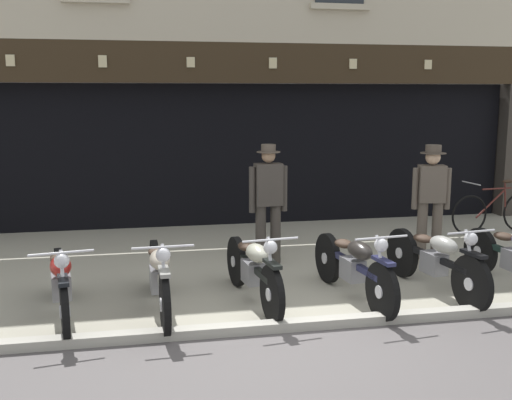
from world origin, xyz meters
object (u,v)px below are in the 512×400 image
motorcycle_center_left (253,268)px  motorcycle_center_right (435,259)px  motorcycle_left (159,275)px  motorcycle_center (354,265)px  leaning_bicycle (495,211)px  shopkeeper_center (431,196)px  advert_board_near (353,120)px  advert_board_far (400,122)px  motorcycle_far_left (61,281)px  salesman_left (268,198)px

motorcycle_center_left → motorcycle_center_right: bearing=170.9°
motorcycle_left → motorcycle_center: (2.26, -0.03, -0.00)m
leaning_bicycle → shopkeeper_center: bearing=119.7°
motorcycle_center_right → motorcycle_center: bearing=-5.2°
advert_board_near → leaning_bicycle: (2.10, -1.62, -1.55)m
motorcycle_center → shopkeeper_center: shopkeeper_center is taller
motorcycle_left → motorcycle_center: size_ratio=1.00×
motorcycle_center_right → shopkeeper_center: shopkeeper_center is taller
motorcycle_center_left → advert_board_far: bearing=-137.4°
motorcycle_far_left → advert_board_far: advert_board_far is taller
motorcycle_left → motorcycle_center_left: 1.09m
motorcycle_far_left → advert_board_near: (4.92, 4.51, 1.51)m
salesman_left → shopkeeper_center: (2.40, -0.18, -0.01)m
motorcycle_center_left → advert_board_near: size_ratio=1.79×
motorcycle_center → motorcycle_center_right: motorcycle_center_right is taller
motorcycle_far_left → motorcycle_center_right: 4.37m
salesman_left → motorcycle_far_left: bearing=28.0°
motorcycle_left → advert_board_near: 6.14m
leaning_bicycle → advert_board_near: bearing=46.6°
advert_board_far → salesman_left: bearing=-138.7°
motorcycle_center_left → advert_board_near: (2.79, 4.44, 1.50)m
motorcycle_center → motorcycle_center_right: (1.06, 0.05, 0.00)m
motorcycle_center_right → shopkeeper_center: (0.68, 1.50, 0.52)m
motorcycle_left → advert_board_far: (4.84, 4.53, 1.44)m
motorcycle_center_left → motorcycle_left: bearing=-2.2°
motorcycle_center_left → motorcycle_center: bearing=166.7°
salesman_left → leaning_bicycle: bearing=-168.5°
shopkeeper_center → motorcycle_left: bearing=32.6°
advert_board_near → leaning_bicycle: advert_board_near is taller
motorcycle_left → motorcycle_center_right: bearing=177.7°
motorcycle_far_left → advert_board_near: 6.84m
shopkeeper_center → advert_board_near: 3.18m
shopkeeper_center → advert_board_near: (-0.13, 3.02, 0.98)m
advert_board_far → motorcycle_center_right: bearing=-108.6°
salesman_left → advert_board_far: bearing=-142.9°
motorcycle_far_left → advert_board_far: (5.89, 4.51, 1.45)m
motorcycle_far_left → motorcycle_center_right: (4.37, -0.00, 0.02)m
motorcycle_center → advert_board_far: size_ratio=1.83×
motorcycle_center_left → motorcycle_center: size_ratio=0.96×
motorcycle_center → motorcycle_center_left: bearing=-12.9°
motorcycle_center_left → motorcycle_center: (1.18, -0.13, 0.00)m
motorcycle_left → motorcycle_center_left: motorcycle_left is taller
motorcycle_left → advert_board_far: size_ratio=1.84×
motorcycle_center_right → leaning_bicycle: leaning_bicycle is taller
leaning_bicycle → motorcycle_far_left: bearing=106.7°
motorcycle_center → motorcycle_left: bearing=-7.6°
motorcycle_center_left → advert_board_far: size_ratio=1.77×
motorcycle_far_left → advert_board_near: size_ratio=1.79×
motorcycle_left → motorcycle_center_left: (1.08, 0.09, -0.01)m
motorcycle_center_right → motorcycle_center_left: bearing=-9.9°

